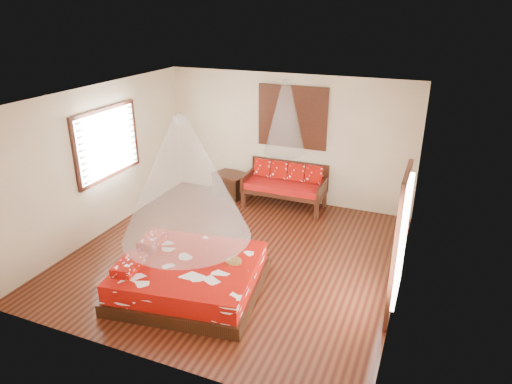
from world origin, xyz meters
TOP-DOWN VIEW (x-y plane):
  - room at (0.00, 0.00)m, footprint 5.54×5.54m
  - bed at (-0.22, -1.24)m, footprint 2.37×2.20m
  - daybed at (0.10, 2.38)m, footprint 1.76×0.78m
  - storage_chest at (-1.23, 2.45)m, footprint 0.90×0.77m
  - shutter_panel at (0.10, 2.72)m, footprint 1.52×0.06m
  - window_left at (-2.71, 0.20)m, footprint 0.10×1.74m
  - glazed_door at (2.72, -0.60)m, footprint 0.08×1.02m
  - wine_tray at (0.42, -0.98)m, footprint 0.24×0.24m
  - mosquito_net_main at (-0.20, -1.24)m, footprint 1.87×1.87m
  - mosquito_net_daybed at (0.10, 2.25)m, footprint 0.85×0.85m

SIDE VIEW (x-z plane):
  - bed at x=-0.22m, z-range -0.07..0.57m
  - storage_chest at x=-1.23m, z-range 0.00..0.53m
  - daybed at x=0.10m, z-range 0.05..0.99m
  - wine_tray at x=0.42m, z-range 0.45..0.65m
  - glazed_door at x=2.72m, z-range -0.01..2.15m
  - room at x=0.00m, z-range -0.02..2.82m
  - window_left at x=-2.71m, z-range 1.03..2.37m
  - mosquito_net_main at x=-0.20m, z-range 0.95..2.75m
  - shutter_panel at x=0.10m, z-range 1.24..2.56m
  - mosquito_net_daybed at x=0.10m, z-range 1.25..2.75m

